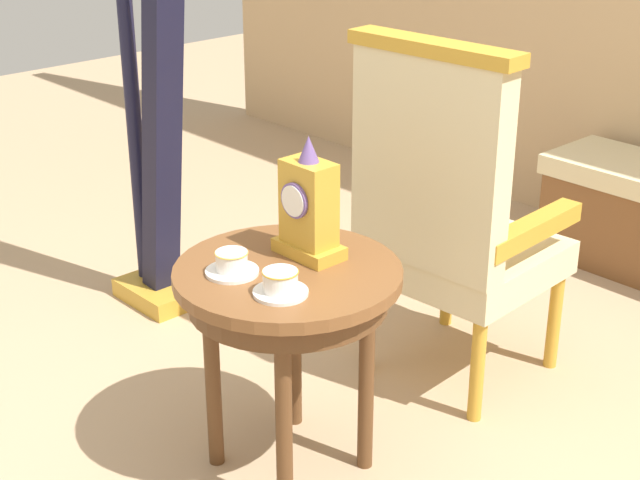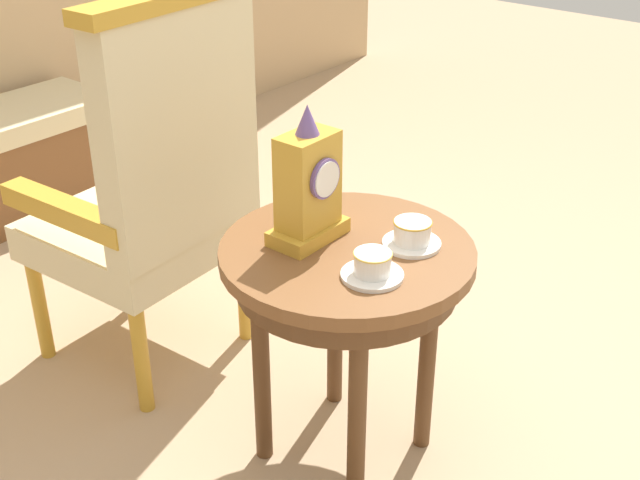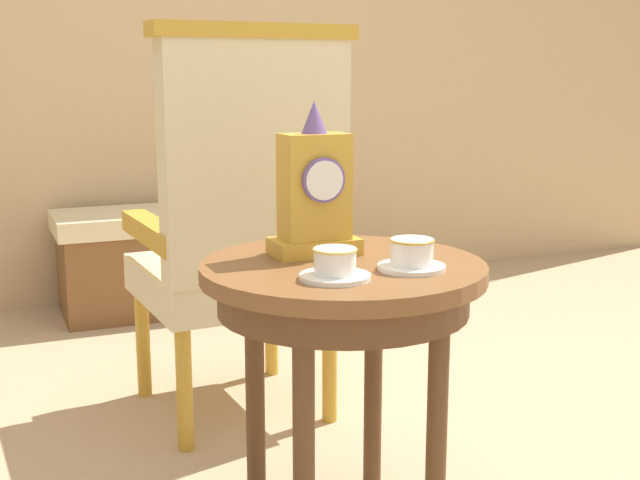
% 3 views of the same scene
% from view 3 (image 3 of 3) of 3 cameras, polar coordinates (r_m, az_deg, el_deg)
% --- Properties ---
extents(side_table, '(0.61, 0.61, 0.62)m').
position_cam_3_polar(side_table, '(1.79, 1.56, -4.13)').
color(side_table, brown).
rests_on(side_table, ground).
extents(teacup_left, '(0.14, 0.14, 0.06)m').
position_cam_3_polar(teacup_left, '(1.62, 1.02, -1.75)').
color(teacup_left, white).
rests_on(teacup_left, side_table).
extents(teacup_right, '(0.14, 0.14, 0.06)m').
position_cam_3_polar(teacup_right, '(1.71, 6.26, -1.06)').
color(teacup_right, white).
rests_on(teacup_right, side_table).
extents(mantel_clock, '(0.19, 0.11, 0.34)m').
position_cam_3_polar(mantel_clock, '(1.82, -0.37, 3.16)').
color(mantel_clock, gold).
rests_on(mantel_clock, side_table).
extents(armchair, '(0.57, 0.56, 1.14)m').
position_cam_3_polar(armchair, '(2.39, -5.30, 1.11)').
color(armchair, beige).
rests_on(armchair, ground).
extents(window_bench, '(1.13, 0.40, 0.44)m').
position_cam_3_polar(window_bench, '(3.70, -8.84, -1.15)').
color(window_bench, beige).
rests_on(window_bench, ground).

